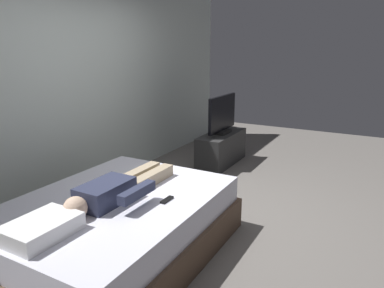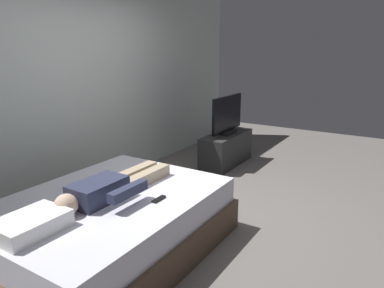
% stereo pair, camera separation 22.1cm
% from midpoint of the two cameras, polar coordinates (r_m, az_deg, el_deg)
% --- Properties ---
extents(ground_plane, '(10.00, 10.00, 0.00)m').
position_cam_midpoint_polar(ground_plane, '(3.87, 3.62, -12.34)').
color(ground_plane, slate).
extents(back_wall, '(6.40, 0.10, 2.80)m').
position_cam_midpoint_polar(back_wall, '(4.85, -12.96, 10.24)').
color(back_wall, silver).
rests_on(back_wall, ground).
extents(bed, '(2.09, 1.57, 0.54)m').
position_cam_midpoint_polar(bed, '(3.29, -11.39, -12.73)').
color(bed, brown).
rests_on(bed, ground).
extents(pillow, '(0.48, 0.34, 0.12)m').
position_cam_midpoint_polar(pillow, '(2.72, -22.44, -11.89)').
color(pillow, white).
rests_on(pillow, bed).
extents(person, '(1.26, 0.46, 0.18)m').
position_cam_midpoint_polar(person, '(3.14, -10.99, -6.89)').
color(person, '#2D334C').
rests_on(person, bed).
extents(remote, '(0.15, 0.04, 0.02)m').
position_cam_midpoint_polar(remote, '(3.03, -3.26, -8.89)').
color(remote, black).
rests_on(remote, bed).
extents(tv_stand, '(1.10, 0.40, 0.50)m').
position_cam_midpoint_polar(tv_stand, '(5.61, 6.66, -0.82)').
color(tv_stand, '#2D2D2D').
rests_on(tv_stand, ground).
extents(tv, '(0.88, 0.20, 0.59)m').
position_cam_midpoint_polar(tv, '(5.49, 6.83, 4.56)').
color(tv, black).
rests_on(tv, tv_stand).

